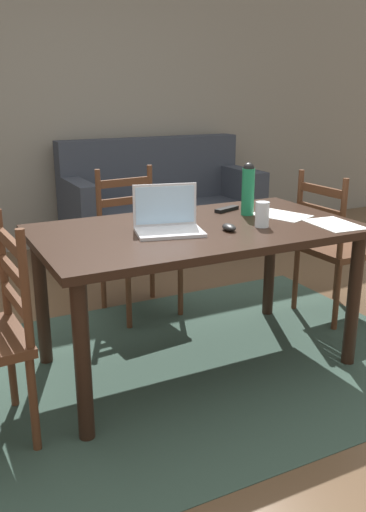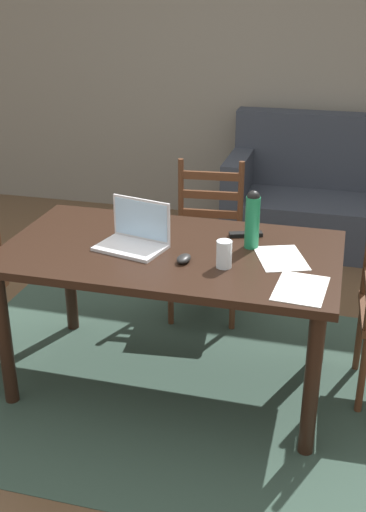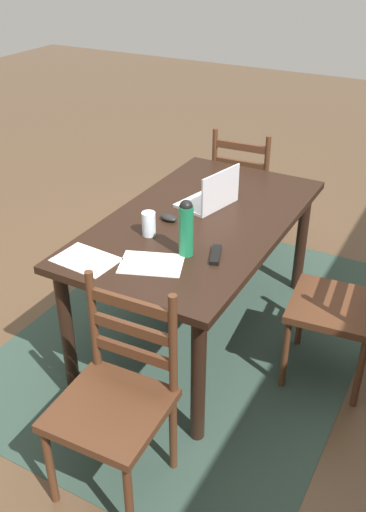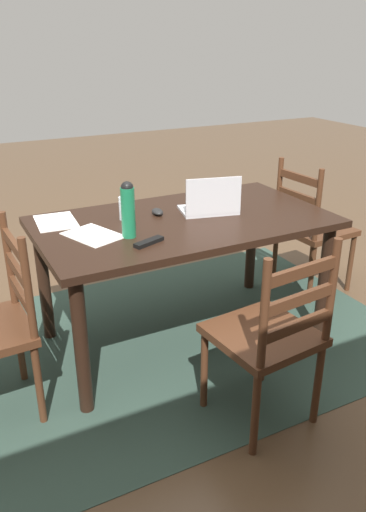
{
  "view_description": "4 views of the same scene",
  "coord_description": "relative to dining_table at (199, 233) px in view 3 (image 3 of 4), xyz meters",
  "views": [
    {
      "loc": [
        -1.26,
        -2.33,
        1.44
      ],
      "look_at": [
        -0.02,
        0.13,
        0.58
      ],
      "focal_mm": 37.59,
      "sensor_mm": 36.0,
      "label": 1
    },
    {
      "loc": [
        0.78,
        -2.7,
        1.97
      ],
      "look_at": [
        0.03,
        0.11,
        0.69
      ],
      "focal_mm": 44.02,
      "sensor_mm": 36.0,
      "label": 2
    },
    {
      "loc": [
        2.45,
        1.23,
        2.16
      ],
      "look_at": [
        0.14,
        -0.02,
        0.6
      ],
      "focal_mm": 39.37,
      "sensor_mm": 36.0,
      "label": 3
    },
    {
      "loc": [
        1.23,
        2.38,
        1.7
      ],
      "look_at": [
        0.07,
        0.12,
        0.6
      ],
      "focal_mm": 35.44,
      "sensor_mm": 36.0,
      "label": 4
    }
  ],
  "objects": [
    {
      "name": "chair_left_near",
      "position": [
        -1.11,
        -0.18,
        -0.21
      ],
      "size": [
        0.47,
        0.47,
        0.95
      ],
      "color": "#4C2B19",
      "rests_on": "ground"
    },
    {
      "name": "water_bottle",
      "position": [
        0.38,
        0.12,
        0.24
      ],
      "size": [
        0.07,
        0.07,
        0.29
      ],
      "color": "#197247",
      "rests_on": "dining_table"
    },
    {
      "name": "chair_far_head",
      "position": [
        -0.0,
        0.83,
        -0.21
      ],
      "size": [
        0.48,
        0.48,
        0.95
      ],
      "color": "#4C2B19",
      "rests_on": "ground"
    },
    {
      "name": "paper_stack_left",
      "position": [
        0.65,
        -0.28,
        0.1
      ],
      "size": [
        0.23,
        0.31,
        0.0
      ],
      "primitive_type": "cube",
      "rotation": [
        0.0,
        0.0,
        -0.08
      ],
      "color": "white",
      "rests_on": "dining_table"
    },
    {
      "name": "drinking_glass",
      "position": [
        0.29,
        -0.14,
        0.16
      ],
      "size": [
        0.07,
        0.07,
        0.13
      ],
      "primitive_type": "cylinder",
      "color": "silver",
      "rests_on": "dining_table"
    },
    {
      "name": "ground_plane",
      "position": [
        0.0,
        0.0,
        -0.67
      ],
      "size": [
        14.0,
        14.0,
        0.0
      ],
      "primitive_type": "plane",
      "color": "brown"
    },
    {
      "name": "tv_remote",
      "position": [
        0.33,
        0.25,
        0.1
      ],
      "size": [
        0.17,
        0.1,
        0.02
      ],
      "primitive_type": "cube",
      "rotation": [
        0.0,
        0.0,
        1.92
      ],
      "color": "black",
      "rests_on": "dining_table"
    },
    {
      "name": "laptop",
      "position": [
        -0.18,
        -0.01,
        0.15
      ],
      "size": [
        0.36,
        0.29,
        0.23
      ],
      "color": "silver",
      "rests_on": "dining_table"
    },
    {
      "name": "chair_right_far",
      "position": [
        1.11,
        0.18,
        -0.21
      ],
      "size": [
        0.46,
        0.46,
        0.95
      ],
      "color": "#4C2B19",
      "rests_on": "ground"
    },
    {
      "name": "dining_table",
      "position": [
        0.0,
        0.0,
        0.0
      ],
      "size": [
        1.64,
        0.92,
        0.77
      ],
      "color": "black",
      "rests_on": "ground"
    },
    {
      "name": "computer_mouse",
      "position": [
        0.1,
        -0.14,
        0.11
      ],
      "size": [
        0.07,
        0.11,
        0.03
      ],
      "primitive_type": "ellipsoid",
      "rotation": [
        0.0,
        0.0,
        -0.11
      ],
      "color": "black",
      "rests_on": "dining_table"
    },
    {
      "name": "area_rug",
      "position": [
        0.0,
        0.0,
        -0.67
      ],
      "size": [
        2.58,
        1.89,
        0.01
      ],
      "primitive_type": "cube",
      "color": "#2D4238",
      "rests_on": "ground"
    },
    {
      "name": "paper_stack_right",
      "position": [
        0.53,
        0.02,
        0.1
      ],
      "size": [
        0.3,
        0.35,
        0.0
      ],
      "primitive_type": "cube",
      "rotation": [
        0.0,
        0.0,
        0.36
      ],
      "color": "white",
      "rests_on": "dining_table"
    }
  ]
}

